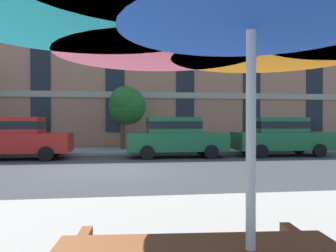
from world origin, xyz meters
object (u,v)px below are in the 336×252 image
at_px(sedan_red, 16,137).
at_px(sedan_green_midblock, 280,135).
at_px(street_tree_middle, 126,105).
at_px(sedan_green, 175,136).

height_order(sedan_red, sedan_green_midblock, same).
distance_m(sedan_red, sedan_green_midblock, 11.71).
bearing_deg(sedan_red, street_tree_middle, 36.84).
height_order(sedan_green, sedan_green_midblock, same).
relative_size(sedan_green, sedan_green_midblock, 1.00).
bearing_deg(sedan_green_midblock, sedan_red, 180.00).
distance_m(sedan_red, street_tree_middle, 6.00).
distance_m(sedan_green_midblock, street_tree_middle, 8.03).
xyz_separation_m(sedan_green, street_tree_middle, (-2.13, 3.48, 1.56)).
xyz_separation_m(sedan_red, sedan_green_midblock, (11.71, 0.00, 0.00)).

